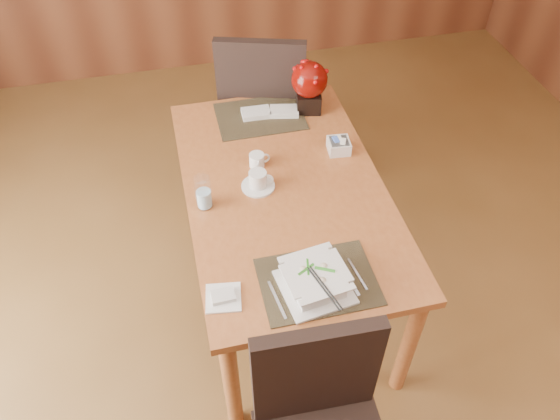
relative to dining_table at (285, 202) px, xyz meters
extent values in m
plane|color=brown|center=(0.00, -0.60, -0.65)|extent=(6.00, 6.00, 0.00)
cube|color=#A65B2E|center=(0.00, 0.00, 0.08)|extent=(0.90, 1.50, 0.04)
cylinder|color=#A65B2E|center=(-0.39, -0.69, -0.30)|extent=(0.07, 0.07, 0.71)
cylinder|color=#A65B2E|center=(-0.39, 0.69, -0.30)|extent=(0.07, 0.07, 0.71)
cylinder|color=#A65B2E|center=(0.39, -0.69, -0.30)|extent=(0.07, 0.07, 0.71)
cylinder|color=#A65B2E|center=(0.39, 0.69, -0.30)|extent=(0.07, 0.07, 0.71)
cube|color=black|center=(0.00, -0.55, 0.10)|extent=(0.45, 0.33, 0.01)
cube|color=black|center=(0.00, 0.55, 0.10)|extent=(0.45, 0.33, 0.01)
cube|color=silver|center=(-0.02, -0.58, 0.10)|extent=(0.29, 0.29, 0.01)
cube|color=silver|center=(-0.02, -0.58, 0.15)|extent=(0.21, 0.21, 0.09)
cylinder|color=tan|center=(-0.02, -0.58, 0.15)|extent=(0.17, 0.17, 0.07)
cylinder|color=silver|center=(-0.12, 0.03, 0.10)|extent=(0.15, 0.15, 0.01)
cylinder|color=silver|center=(-0.12, 0.03, 0.15)|extent=(0.10, 0.10, 0.08)
cylinder|color=black|center=(-0.12, 0.03, 0.18)|extent=(0.07, 0.07, 0.01)
cylinder|color=white|center=(-0.37, -0.04, 0.18)|extent=(0.08, 0.08, 0.16)
cube|color=silver|center=(0.32, 0.19, 0.13)|extent=(0.11, 0.11, 0.06)
cube|color=black|center=(0.26, 0.56, 0.15)|extent=(0.15, 0.15, 0.10)
sphere|color=#780A04|center=(0.26, 0.56, 0.28)|extent=(0.19, 0.19, 0.19)
cube|color=silver|center=(-0.37, -0.54, 0.10)|extent=(0.15, 0.15, 0.01)
cube|color=black|center=(-0.11, -0.91, 0.09)|extent=(0.45, 0.07, 0.50)
cube|color=black|center=(0.11, 0.96, -0.15)|extent=(0.63, 0.63, 0.07)
cube|color=black|center=(0.05, 0.74, 0.15)|extent=(0.47, 0.19, 0.54)
cylinder|color=black|center=(0.37, 1.09, -0.42)|extent=(0.04, 0.04, 0.47)
cylinder|color=black|center=(0.25, 0.70, -0.42)|extent=(0.04, 0.04, 0.47)
cylinder|color=black|center=(-0.02, 1.22, -0.42)|extent=(0.04, 0.04, 0.47)
cylinder|color=black|center=(-0.15, 0.82, -0.42)|extent=(0.04, 0.04, 0.47)
camera|label=1|loc=(-0.44, -1.75, 1.81)|focal=35.00mm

